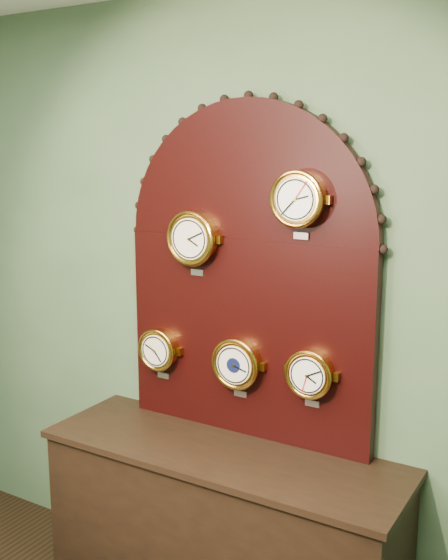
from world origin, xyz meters
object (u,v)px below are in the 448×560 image
Objects in this scene: display_board at (247,262)px; roman_clock at (193,238)px; arabic_clock at (298,199)px; tide_clock at (310,374)px; barometer at (237,363)px; hygrometer at (159,349)px; shop_counter at (222,538)px.

roman_clock is at bearing -164.50° from display_board.
arabic_clock reaches higher than tide_clock.
arabic_clock reaches higher than barometer.
display_board is 0.64m from hygrometer.
roman_clock is 1.05× the size of barometer.
roman_clock is 1.14× the size of tide_clock.
shop_counter is 1.35m from roman_clock.
roman_clock is at bearing 147.75° from shop_counter.
barometer is at bearing -99.92° from display_board.
roman_clock is at bearing -179.91° from tide_clock.
shop_counter is 6.17× the size of hygrometer.
shop_counter is at bearing -85.63° from barometer.
roman_clock reaches higher than hygrometer.
barometer is at bearing -179.97° from arabic_clock.
shop_counter is 5.32× the size of roman_clock.
hygrometer is (-0.71, 0.00, -0.75)m from arabic_clock.
arabic_clock reaches higher than hygrometer.
barometer is 1.08× the size of tide_clock.
shop_counter is at bearing -32.25° from roman_clock.
arabic_clock is 1.03m from hygrometer.
barometer is (-0.01, 0.15, 0.78)m from shop_counter.
tide_clock is (0.34, 0.15, 0.79)m from shop_counter.
display_board reaches higher than roman_clock.
display_board is at bearing 8.48° from hygrometer.
roman_clock is at bearing -0.30° from hygrometer.
hygrometer is at bearing 179.70° from roman_clock.
shop_counter is 0.79m from barometer.
display_board reaches higher than barometer.
arabic_clock is at bearing 0.04° from roman_clock.
arabic_clock is (0.27, 0.15, 1.52)m from shop_counter.
arabic_clock is 0.99× the size of barometer.
barometer reaches higher than hygrometer.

